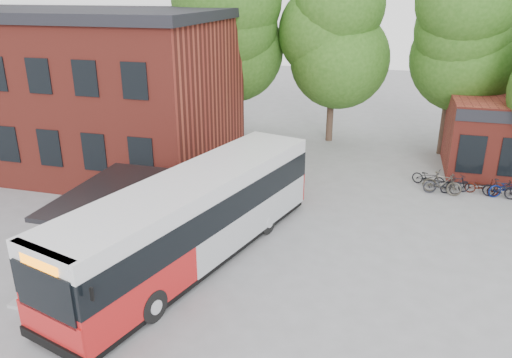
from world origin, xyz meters
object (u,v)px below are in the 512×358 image
(city_bus, at_px, (195,219))
(bicycle_3, at_px, (455,184))
(bicycle_1, at_px, (442,183))
(bicycle_4, at_px, (482,187))
(bicycle_6, at_px, (508,187))
(bicycle_5, at_px, (501,189))
(bus_shelter, at_px, (110,226))
(bicycle_2, at_px, (443,185))
(bicycle_0, at_px, (429,177))

(city_bus, xyz_separation_m, bicycle_3, (9.90, 9.43, -1.16))
(bicycle_1, xyz_separation_m, bicycle_4, (1.88, 0.47, -0.15))
(bicycle_6, bearing_deg, bicycle_5, 103.48)
(bus_shelter, height_order, bicycle_2, bus_shelter)
(city_bus, bearing_deg, bicycle_3, 59.48)
(bus_shelter, xyz_separation_m, bicycle_0, (11.54, 11.20, -1.00))
(bicycle_0, distance_m, bicycle_1, 1.19)
(bicycle_2, relative_size, bicycle_3, 1.20)
(bicycle_0, height_order, bicycle_4, bicycle_0)
(city_bus, height_order, bicycle_6, city_bus)
(bus_shelter, relative_size, bicycle_5, 4.40)
(bus_shelter, xyz_separation_m, bicycle_3, (12.77, 10.48, -0.98))
(bicycle_2, bearing_deg, bus_shelter, 124.76)
(bicycle_1, bearing_deg, bicycle_6, -68.18)
(bicycle_6, bearing_deg, bicycle_4, 69.48)
(bicycle_1, xyz_separation_m, bicycle_5, (2.68, 0.22, -0.08))
(bicycle_0, bearing_deg, bicycle_2, -126.61)
(bicycle_1, relative_size, bicycle_5, 1.16)
(bus_shelter, distance_m, bicycle_4, 17.61)
(bicycle_0, height_order, bicycle_1, bicycle_1)
(bicycle_1, height_order, bicycle_6, bicycle_1)
(bicycle_3, bearing_deg, bicycle_2, 92.78)
(bicycle_6, bearing_deg, bicycle_2, 78.26)
(bicycle_1, height_order, bicycle_2, bicycle_1)
(city_bus, relative_size, bicycle_2, 6.92)
(bicycle_1, xyz_separation_m, bicycle_2, (0.04, 0.03, -0.07))
(bicycle_6, bearing_deg, bicycle_0, 61.03)
(bus_shelter, relative_size, city_bus, 0.55)
(bus_shelter, bearing_deg, bicycle_3, 39.38)
(bicycle_3, bearing_deg, bicycle_4, -106.05)
(bicycle_6, bearing_deg, city_bus, 108.07)
(bicycle_5, distance_m, bicycle_6, 0.43)
(bicycle_0, distance_m, bicycle_5, 3.36)
(city_bus, xyz_separation_m, bicycle_2, (9.29, 9.14, -1.14))
(bicycle_4, relative_size, bicycle_6, 0.80)
(bicycle_0, bearing_deg, bicycle_3, -98.61)
(city_bus, relative_size, bicycle_1, 6.93)
(bicycle_1, distance_m, bicycle_6, 3.07)
(city_bus, bearing_deg, bicycle_6, 53.75)
(bus_shelter, xyz_separation_m, bicycle_5, (14.81, 10.38, -0.97))
(bicycle_1, relative_size, bicycle_6, 0.97)
(bus_shelter, height_order, bicycle_5, bus_shelter)
(bicycle_1, xyz_separation_m, bicycle_3, (0.65, 0.32, -0.09))
(bicycle_6, bearing_deg, bicycle_1, 78.64)
(bicycle_2, distance_m, bicycle_6, 3.03)
(bicycle_0, bearing_deg, bus_shelter, 155.83)
(bicycle_5, xyz_separation_m, bicycle_6, (0.36, 0.24, 0.03))
(bicycle_3, bearing_deg, bus_shelter, 106.45)
(bus_shelter, height_order, bicycle_1, bus_shelter)
(city_bus, xyz_separation_m, bicycle_0, (8.67, 10.15, -1.18))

